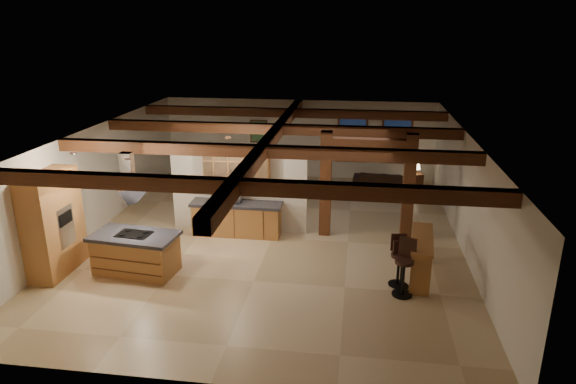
# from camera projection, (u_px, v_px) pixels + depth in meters

# --- Properties ---
(ground) EXTENTS (12.00, 12.00, 0.00)m
(ground) POSITION_uv_depth(u_px,v_px,m) (272.00, 238.00, 14.02)
(ground) COLOR #CAB286
(ground) RESTS_ON ground
(room_walls) EXTENTS (12.00, 12.00, 12.00)m
(room_walls) POSITION_uv_depth(u_px,v_px,m) (271.00, 176.00, 13.46)
(room_walls) COLOR beige
(room_walls) RESTS_ON ground
(ceiling_beams) EXTENTS (10.00, 12.00, 0.28)m
(ceiling_beams) POSITION_uv_depth(u_px,v_px,m) (271.00, 139.00, 13.15)
(ceiling_beams) COLOR #401910
(ceiling_beams) RESTS_ON room_walls
(timber_posts) EXTENTS (2.50, 0.30, 2.90)m
(timber_posts) POSITION_uv_depth(u_px,v_px,m) (367.00, 175.00, 13.61)
(timber_posts) COLOR #401910
(timber_posts) RESTS_ON ground
(partition_wall) EXTENTS (3.80, 0.18, 2.20)m
(partition_wall) POSITION_uv_depth(u_px,v_px,m) (239.00, 193.00, 14.28)
(partition_wall) COLOR beige
(partition_wall) RESTS_ON ground
(pantry_cabinet) EXTENTS (0.67, 1.60, 2.40)m
(pantry_cabinet) POSITION_uv_depth(u_px,v_px,m) (53.00, 224.00, 11.81)
(pantry_cabinet) COLOR #A15A34
(pantry_cabinet) RESTS_ON ground
(back_counter) EXTENTS (2.50, 0.66, 0.94)m
(back_counter) POSITION_uv_depth(u_px,v_px,m) (237.00, 218.00, 14.11)
(back_counter) COLOR #A15A34
(back_counter) RESTS_ON ground
(upper_display_cabinet) EXTENTS (1.80, 0.36, 0.95)m
(upper_display_cabinet) POSITION_uv_depth(u_px,v_px,m) (237.00, 168.00, 13.86)
(upper_display_cabinet) COLOR #A15A34
(upper_display_cabinet) RESTS_ON partition_wall
(range_hood) EXTENTS (1.10, 1.10, 1.40)m
(range_hood) POSITION_uv_depth(u_px,v_px,m) (130.00, 201.00, 11.57)
(range_hood) COLOR silver
(range_hood) RESTS_ON room_walls
(back_windows) EXTENTS (2.70, 0.07, 1.70)m
(back_windows) POSITION_uv_depth(u_px,v_px,m) (374.00, 140.00, 18.76)
(back_windows) COLOR #401910
(back_windows) RESTS_ON room_walls
(framed_art) EXTENTS (0.65, 0.05, 0.85)m
(framed_art) POSITION_uv_depth(u_px,v_px,m) (259.00, 131.00, 19.26)
(framed_art) COLOR #401910
(framed_art) RESTS_ON room_walls
(recessed_cans) EXTENTS (3.16, 2.46, 0.03)m
(recessed_cans) POSITION_uv_depth(u_px,v_px,m) (147.00, 149.00, 11.63)
(recessed_cans) COLOR silver
(recessed_cans) RESTS_ON room_walls
(kitchen_island) EXTENTS (2.07, 1.25, 0.98)m
(kitchen_island) POSITION_uv_depth(u_px,v_px,m) (136.00, 253.00, 11.98)
(kitchen_island) COLOR #A15A34
(kitchen_island) RESTS_ON ground
(dining_table) EXTENTS (2.19, 1.76, 0.68)m
(dining_table) POSITION_uv_depth(u_px,v_px,m) (261.00, 197.00, 16.24)
(dining_table) COLOR #3F1F0F
(dining_table) RESTS_ON ground
(sofa) EXTENTS (1.97, 0.88, 0.56)m
(sofa) POSITION_uv_depth(u_px,v_px,m) (381.00, 180.00, 18.20)
(sofa) COLOR black
(sofa) RESTS_ON ground
(microwave) EXTENTS (0.51, 0.38, 0.26)m
(microwave) POSITION_uv_depth(u_px,v_px,m) (232.00, 198.00, 13.94)
(microwave) COLOR #B7B7BB
(microwave) RESTS_ON back_counter
(bar_counter) EXTENTS (0.68, 1.93, 0.99)m
(bar_counter) POSITION_uv_depth(u_px,v_px,m) (421.00, 251.00, 11.67)
(bar_counter) COLOR #A15A34
(bar_counter) RESTS_ON ground
(side_table) EXTENTS (0.58, 0.58, 0.55)m
(side_table) POSITION_uv_depth(u_px,v_px,m) (415.00, 181.00, 18.09)
(side_table) COLOR #401910
(side_table) RESTS_ON ground
(table_lamp) EXTENTS (0.31, 0.31, 0.37)m
(table_lamp) POSITION_uv_depth(u_px,v_px,m) (416.00, 166.00, 17.92)
(table_lamp) COLOR black
(table_lamp) RESTS_ON side_table
(bar_stool_a) EXTENTS (0.47, 0.48, 1.27)m
(bar_stool_a) POSITION_uv_depth(u_px,v_px,m) (405.00, 267.00, 10.94)
(bar_stool_a) COLOR black
(bar_stool_a) RESTS_ON ground
(bar_stool_b) EXTENTS (0.41, 0.41, 1.17)m
(bar_stool_b) POSITION_uv_depth(u_px,v_px,m) (399.00, 260.00, 11.39)
(bar_stool_b) COLOR black
(bar_stool_b) RESTS_ON ground
(bar_stool_c) EXTENTS (0.40, 0.41, 1.06)m
(bar_stool_c) POSITION_uv_depth(u_px,v_px,m) (401.00, 264.00, 11.31)
(bar_stool_c) COLOR black
(bar_stool_c) RESTS_ON ground
(dining_chairs) EXTENTS (1.99, 1.99, 1.10)m
(dining_chairs) POSITION_uv_depth(u_px,v_px,m) (261.00, 191.00, 16.17)
(dining_chairs) COLOR #401910
(dining_chairs) RESTS_ON ground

